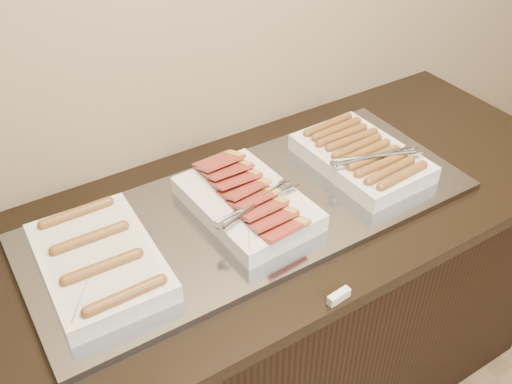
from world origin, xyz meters
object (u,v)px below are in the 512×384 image
at_px(warming_tray, 253,211).
at_px(dish_center, 247,201).
at_px(counter, 250,323).
at_px(dish_right, 362,156).
at_px(dish_left, 99,260).

height_order(warming_tray, dish_center, dish_center).
distance_m(counter, dish_right, 0.63).
height_order(dish_center, dish_right, dish_center).
distance_m(dish_center, dish_right, 0.39).
xyz_separation_m(dish_left, dish_center, (0.40, -0.00, 0.01)).
bearing_deg(dish_left, dish_right, 1.52).
bearing_deg(dish_center, warming_tray, 7.34).
bearing_deg(counter, warming_tray, 0.00).
height_order(warming_tray, dish_left, dish_left).
bearing_deg(counter, dish_right, -0.53).
bearing_deg(dish_right, counter, 177.67).
bearing_deg(warming_tray, dish_right, -0.55).
relative_size(warming_tray, dish_left, 3.11).
distance_m(dish_left, dish_center, 0.40).
height_order(counter, dish_center, dish_center).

